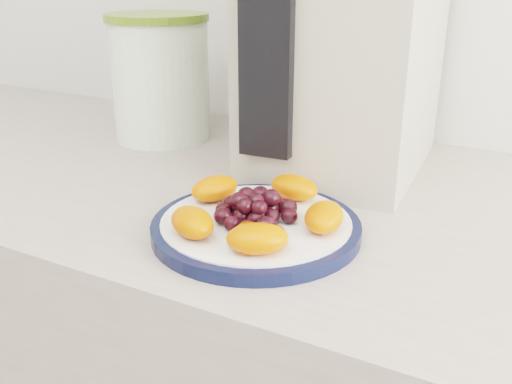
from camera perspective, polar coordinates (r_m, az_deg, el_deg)
The scene contains 7 objects.
plate_rim at distance 0.63m, azimuth 0.00°, elevation -3.59°, with size 0.23×0.23×0.01m, color #0E1636.
plate_face at distance 0.63m, azimuth 0.00°, elevation -3.51°, with size 0.21×0.21×0.02m, color white.
canister at distance 0.98m, azimuth -9.51°, elevation 10.85°, with size 0.16×0.16×0.19m, color #43701F.
canister_lid at distance 0.96m, azimuth -9.90°, elevation 16.84°, with size 0.17×0.17×0.01m, color olive.
appliance_body at distance 0.82m, azimuth 9.35°, elevation 15.48°, with size 0.22×0.31×0.38m, color #AFA894.
appliance_panel at distance 0.69m, azimuth 1.11°, elevation 15.05°, with size 0.07×0.02×0.28m, color black.
fruit_plate at distance 0.61m, azimuth 0.02°, elevation -1.91°, with size 0.20×0.20×0.03m.
Camera 1 is at (0.37, 0.55, 1.18)m, focal length 40.00 mm.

